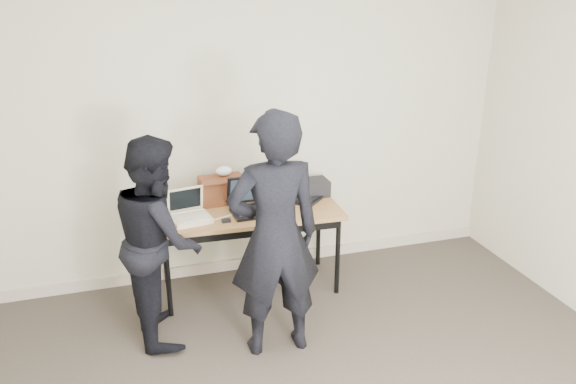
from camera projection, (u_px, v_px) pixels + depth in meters
name	position (u px, v px, depth m)	size (l,w,h in m)	color
room	(364.00, 229.00, 2.73)	(4.60, 4.60, 2.80)	#3D352E
desk	(249.00, 218.00, 4.59)	(1.53, 0.71, 0.72)	olive
laptop_beige	(190.00, 214.00, 4.39)	(0.34, 0.33, 0.24)	beige
laptop_center	(252.00, 204.00, 4.56)	(0.37, 0.36, 0.27)	black
laptop_right	(300.00, 190.00, 4.85)	(0.50, 0.50, 0.27)	black
leather_satchel	(221.00, 189.00, 4.68)	(0.37, 0.20, 0.25)	brown
tissue	(224.00, 171.00, 4.64)	(0.13, 0.10, 0.08)	white
equipment_box	(314.00, 187.00, 4.89)	(0.24, 0.20, 0.14)	black
power_brick	(226.00, 221.00, 4.36)	(0.07, 0.04, 0.03)	black
cables	(247.00, 210.00, 4.57)	(1.15, 0.41, 0.01)	black
person_typist	(275.00, 237.00, 3.76)	(0.64, 0.42, 1.75)	black
person_observer	(158.00, 239.00, 3.99)	(0.74, 0.57, 1.52)	black
baseboard	(258.00, 261.00, 5.19)	(4.50, 0.03, 0.10)	#B6AA97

